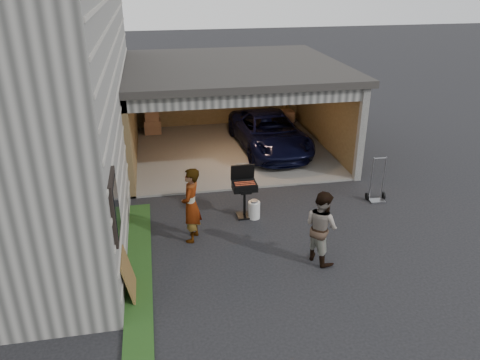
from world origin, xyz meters
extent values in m
plane|color=black|center=(0.00, 0.00, 0.00)|extent=(80.00, 80.00, 0.00)
cube|color=#193814|center=(-2.25, -1.00, 0.03)|extent=(0.50, 8.00, 0.06)
cube|color=#605E59|center=(0.75, 6.50, 0.03)|extent=(6.50, 6.00, 0.06)
cube|color=#4C3D23|center=(0.75, 9.43, 1.35)|extent=(6.50, 0.15, 2.70)
cube|color=#4C3D23|center=(3.92, 6.50, 1.35)|extent=(0.15, 6.00, 2.70)
cube|color=#4C3D23|center=(-2.42, 6.50, 1.35)|extent=(0.15, 6.00, 2.70)
cube|color=#2D2B28|center=(0.75, 6.50, 2.80)|extent=(6.80, 6.30, 0.20)
cube|color=#474744|center=(0.75, 3.58, 2.52)|extent=(6.50, 0.16, 0.36)
cube|color=beige|center=(0.75, 4.80, 2.62)|extent=(6.00, 2.40, 0.06)
cube|color=#474744|center=(3.90, 3.55, 1.35)|extent=(0.20, 0.18, 2.70)
cube|color=brown|center=(-1.80, 8.70, 0.31)|extent=(0.60, 0.50, 0.50)
cube|color=brown|center=(-1.80, 8.70, 0.79)|extent=(0.50, 0.45, 0.45)
cube|color=brown|center=(3.20, 8.60, 0.36)|extent=(0.55, 0.50, 0.60)
cube|color=brown|center=(3.38, 9.20, 1.20)|extent=(0.24, 0.43, 2.20)
imported|color=black|center=(1.98, 6.30, 0.60)|extent=(2.20, 4.40, 1.20)
imported|color=#9BA8C3|center=(-1.07, 1.19, 0.86)|extent=(0.60, 0.73, 1.73)
imported|color=#4E341E|center=(1.47, -0.11, 0.79)|extent=(0.85, 0.94, 1.58)
cube|color=black|center=(0.29, 2.00, 0.02)|extent=(0.37, 0.37, 0.04)
cylinder|color=black|center=(0.29, 2.00, 0.40)|extent=(0.06, 0.06, 0.74)
cube|color=black|center=(0.29, 2.00, 0.82)|extent=(0.58, 0.40, 0.18)
cube|color=#59595B|center=(0.29, 2.00, 0.89)|extent=(0.53, 0.35, 0.01)
cube|color=black|center=(0.29, 2.25, 1.09)|extent=(0.58, 0.10, 0.40)
cylinder|color=silver|center=(0.51, 1.89, 0.22)|extent=(0.37, 0.37, 0.43)
cube|color=brown|center=(-2.40, -0.57, 0.43)|extent=(0.22, 0.79, 0.87)
cube|color=slate|center=(3.86, 2.14, 0.02)|extent=(0.40, 0.26, 0.04)
cylinder|color=black|center=(3.65, 2.29, 0.10)|extent=(0.05, 0.20, 0.20)
cylinder|color=black|center=(4.09, 2.26, 0.10)|extent=(0.05, 0.20, 0.20)
cylinder|color=slate|center=(3.70, 2.28, 0.61)|extent=(0.03, 0.03, 1.17)
cylinder|color=slate|center=(4.04, 2.27, 0.61)|extent=(0.03, 0.03, 1.17)
cylinder|color=slate|center=(3.87, 2.27, 1.17)|extent=(0.34, 0.05, 0.03)
camera|label=1|loc=(-1.70, -7.93, 5.62)|focal=35.00mm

